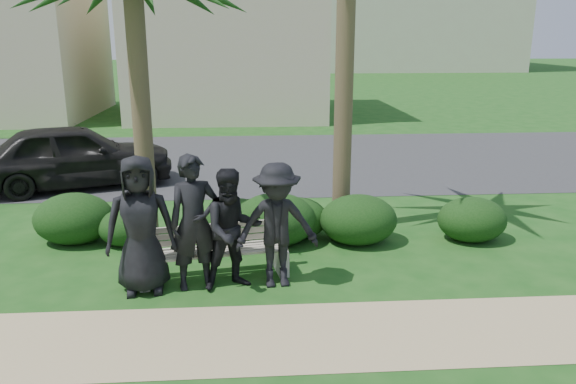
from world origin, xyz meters
name	(u,v)px	position (x,y,z in m)	size (l,w,h in m)	color
ground	(261,274)	(0.00, 0.00, 0.00)	(160.00, 160.00, 0.00)	#164A15
footpath	(265,337)	(0.00, -1.80, 0.00)	(30.00, 1.60, 0.01)	tan
asphalt_street	(255,160)	(0.00, 8.00, 0.00)	(160.00, 8.00, 0.01)	#2D2D30
stucco_bldg_right	(228,30)	(-1.00, 18.00, 3.66)	(8.40, 8.40, 7.30)	beige
park_bench	(214,256)	(-0.68, -0.04, 0.34)	(2.21, 0.84, 0.74)	#AEA392
man_a	(140,225)	(-1.62, -0.42, 0.95)	(0.93, 0.61, 1.91)	black
man_b	(194,223)	(-0.91, -0.34, 0.95)	(0.69, 0.45, 1.90)	black
man_c	(233,229)	(-0.39, -0.39, 0.85)	(0.83, 0.65, 1.71)	black
man_d	(277,226)	(0.22, -0.37, 0.89)	(1.15, 0.66, 1.77)	black
hedge_a	(74,217)	(-3.15, 1.62, 0.44)	(1.34, 1.11, 0.88)	black
hedge_b	(127,226)	(-2.22, 1.43, 0.32)	(0.98, 0.81, 0.64)	black
hedge_c	(238,218)	(-0.36, 1.59, 0.36)	(1.12, 0.92, 0.73)	black
hedge_d	(275,218)	(0.28, 1.30, 0.45)	(1.38, 1.14, 0.90)	black
hedge_e	(359,218)	(1.69, 1.25, 0.43)	(1.31, 1.08, 0.86)	black
hedge_f	(472,218)	(3.67, 1.24, 0.39)	(1.19, 0.98, 0.77)	black
hedge_extra	(296,217)	(0.65, 1.59, 0.36)	(1.12, 0.92, 0.73)	black
car_a	(75,156)	(-4.18, 5.33, 0.75)	(1.76, 4.39, 1.49)	black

